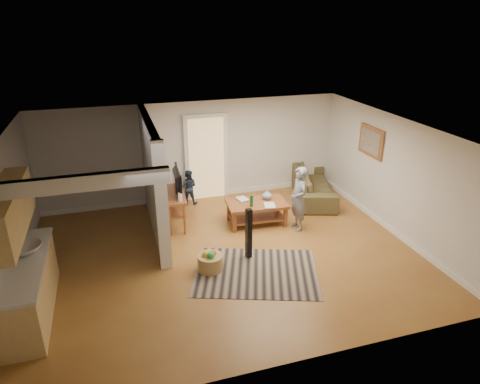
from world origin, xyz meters
name	(u,v)px	position (x,y,z in m)	size (l,w,h in m)	color
ground	(226,255)	(0.00, 0.00, 0.00)	(7.50, 7.50, 0.00)	brown
room_shell	(165,185)	(-1.07, 0.43, 1.46)	(7.54, 6.02, 2.52)	silver
area_rug	(256,272)	(0.37, -0.75, 0.01)	(2.27, 1.66, 0.01)	black
sofa	(312,196)	(2.93, 2.18, 0.00)	(2.37, 0.93, 0.69)	#4E3E27
coffee_table	(257,207)	(1.05, 1.15, 0.40)	(1.37, 0.86, 0.78)	brown
tv_console	(174,196)	(-0.74, 1.63, 0.69)	(0.52, 1.23, 1.04)	brown
speaker_left	(249,234)	(0.40, -0.20, 0.52)	(0.10, 0.10, 1.04)	black
speaker_right	(161,201)	(-1.00, 1.96, 0.48)	(0.10, 0.10, 0.96)	black
toy_basket	(210,262)	(-0.42, -0.42, 0.17)	(0.47, 0.47, 0.42)	#A18645
child	(297,228)	(1.81, 0.63, 0.00)	(0.53, 0.35, 1.45)	slate
toddler	(189,203)	(-0.23, 2.70, 0.00)	(0.43, 0.33, 0.88)	#212C46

